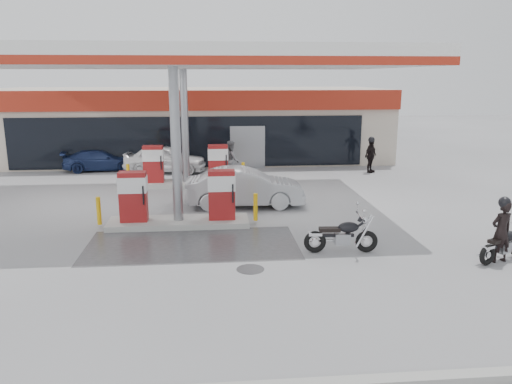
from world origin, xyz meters
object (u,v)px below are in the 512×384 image
pump_island_near (178,204)px  parked_car_right (292,151)px  hatchback_silver (245,187)px  biker_walking (371,156)px  biker_main (501,231)px  parked_car_left (100,160)px  main_motorcycle (504,245)px  sedan_white (165,159)px  attendant (231,160)px  pump_island_far (186,170)px  parked_motorcycle (342,236)px

pump_island_near → parked_car_right: bearing=64.6°
hatchback_silver → parked_car_right: bearing=-17.2°
pump_island_near → biker_walking: pump_island_near is taller
biker_main → parked_car_left: 19.13m
main_motorcycle → parked_car_right: 16.25m
biker_walking → sedan_white: bearing=130.5°
attendant → parked_car_right: 6.01m
biker_main → pump_island_near: bearing=-37.8°
parked_car_left → pump_island_far: bearing=-138.5°
parked_motorcycle → hatchback_silver: bearing=117.7°
pump_island_far → parked_motorcycle: 10.11m
pump_island_far → sedan_white: bearing=110.3°
pump_island_near → main_motorcycle: bearing=-24.7°
main_motorcycle → biker_walking: bearing=63.0°
sedan_white → parked_car_left: bearing=85.2°
parked_motorcycle → hatchback_silver: size_ratio=0.47×
pump_island_near → hatchback_silver: 3.19m
pump_island_far → attendant: 2.39m
pump_island_near → sedan_white: pump_island_near is taller
pump_island_far → parked_car_right: size_ratio=1.27×
pump_island_near → hatchback_silver: size_ratio=1.19×
attendant → parked_car_left: bearing=54.5°
main_motorcycle → pump_island_near: bearing=130.0°
parked_car_right → biker_main: bearing=-171.2°
biker_main → parked_motorcycle: bearing=-27.6°
attendant → biker_main: bearing=-163.1°
biker_main → attendant: size_ratio=0.91×
sedan_white → attendant: size_ratio=2.24×
parked_motorcycle → parked_car_right: bearing=89.7°
pump_island_far → attendant: bearing=32.1°
pump_island_far → hatchback_silver: pump_island_far is taller
attendant → biker_walking: attendant is taller
parked_car_left → biker_walking: (13.50, -1.80, 0.31)m
hatchback_silver → parked_car_left: (-6.81, 7.80, -0.18)m
parked_motorcycle → biker_walking: biker_walking is taller
main_motorcycle → parked_motorcycle: bearing=141.1°
biker_main → parked_car_right: (-2.77, 16.06, -0.25)m
pump_island_far → parked_motorcycle: size_ratio=2.52×
pump_island_near → parked_motorcycle: size_ratio=2.52×
sedan_white → parked_car_left: size_ratio=1.09×
biker_walking → attendant: bearing=143.7°
pump_island_near → sedan_white: (-1.18, 9.20, -0.02)m
pump_island_near → attendant: bearing=74.5°
pump_island_near → parked_motorcycle: 5.49m
biker_main → parked_car_left: (-12.97, 14.06, -0.28)m
parked_car_left → hatchback_silver: bearing=-145.7°
attendant → hatchback_silver: 5.08m
biker_main → parked_motorcycle: 4.03m
pump_island_far → biker_walking: 9.27m
pump_island_far → hatchback_silver: size_ratio=1.19×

